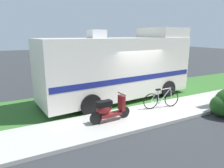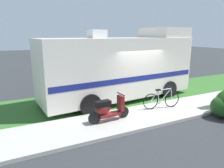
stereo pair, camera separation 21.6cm
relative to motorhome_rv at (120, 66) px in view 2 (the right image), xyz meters
name	(u,v)px [view 2 (the right image)]	position (x,y,z in m)	size (l,w,h in m)	color
ground_plane	(142,105)	(0.46, -1.25, -1.68)	(80.00, 80.00, 0.00)	#2D3033
sidewalk	(158,113)	(0.46, -2.45, -1.62)	(24.00, 2.00, 0.12)	#ADAAA3
grass_strip	(126,96)	(0.46, 0.25, -1.64)	(24.00, 3.40, 0.08)	#336628
motorhome_rv	(120,66)	(0.00, 0.00, 0.00)	(7.71, 2.97, 3.53)	silver
scooter	(108,109)	(-1.80, -2.39, -1.10)	(1.63, 0.50, 0.97)	black
bicycle	(161,100)	(0.81, -2.17, -1.18)	(1.68, 0.52, 0.90)	black
pickup_truck_near	(95,68)	(0.44, 4.48, -0.75)	(5.59, 2.43, 1.72)	silver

